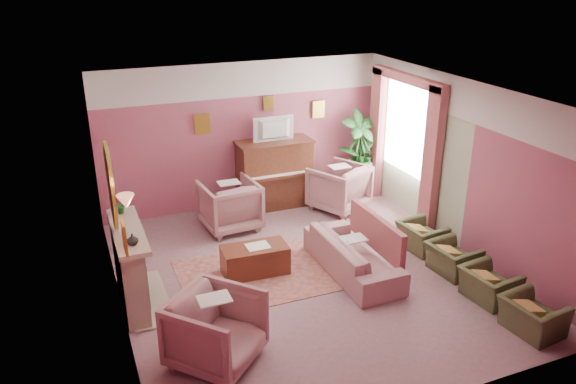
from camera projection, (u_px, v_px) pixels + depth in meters
name	position (u px, v px, depth m)	size (l,w,h in m)	color
floor	(307.00, 274.00, 8.67)	(5.50, 6.00, 0.01)	gray
ceiling	(309.00, 95.00, 7.61)	(5.50, 6.00, 0.01)	white
wall_back	(244.00, 136.00, 10.71)	(5.50, 0.02, 2.80)	#7C415B
wall_front	(431.00, 295.00, 5.57)	(5.50, 0.02, 2.80)	#7C415B
wall_left	(112.00, 220.00, 7.18)	(0.02, 6.00, 2.80)	#7C415B
wall_right	(462.00, 166.00, 9.10)	(0.02, 6.00, 2.80)	#7C415B
picture_rail_band	(242.00, 80.00, 10.30)	(5.50, 0.01, 0.65)	silver
stripe_panel	(414.00, 161.00, 10.34)	(0.01, 3.00, 2.15)	#A5B391
fireplace_surround	(130.00, 269.00, 7.73)	(0.30, 1.40, 1.10)	tan
fireplace_inset	(138.00, 277.00, 7.82)	(0.18, 0.72, 0.68)	black
fire_ember	(142.00, 287.00, 7.90)	(0.06, 0.54, 0.10)	red
mantel_shelf	(127.00, 231.00, 7.52)	(0.40, 1.55, 0.07)	tan
hearth	(148.00, 299.00, 8.00)	(0.55, 1.50, 0.02)	tan
mirror_frame	(110.00, 186.00, 7.22)	(0.04, 0.72, 1.20)	gold
mirror_glass	(112.00, 185.00, 7.23)	(0.01, 0.60, 1.06)	silver
sconce_shade	(126.00, 202.00, 6.28)	(0.20, 0.20, 0.16)	#EE9363
piano	(274.00, 174.00, 10.90)	(1.40, 0.60, 1.30)	#51291A
piano_keyshelf	(281.00, 177.00, 10.57)	(1.30, 0.12, 0.06)	#51291A
piano_keys	(281.00, 175.00, 10.56)	(1.20, 0.08, 0.02)	white
piano_top	(274.00, 142.00, 10.65)	(1.45, 0.65, 0.04)	#51291A
television	(275.00, 128.00, 10.50)	(0.80, 0.12, 0.48)	black
print_back_left	(202.00, 124.00, 10.28)	(0.30, 0.03, 0.38)	gold
print_back_right	(318.00, 109.00, 11.08)	(0.26, 0.03, 0.34)	gold
print_back_mid	(269.00, 103.00, 10.63)	(0.22, 0.03, 0.26)	gold
print_left_wall	(124.00, 237.00, 6.04)	(0.03, 0.28, 0.36)	gold
window_blind	(408.00, 125.00, 10.30)	(0.03, 1.40, 1.80)	silver
curtain_left	(432.00, 161.00, 9.64)	(0.16, 0.34, 2.60)	#9A4A4E
curtain_right	(377.00, 133.00, 11.21)	(0.16, 0.34, 2.60)	#9A4A4E
pelmet	(408.00, 78.00, 9.95)	(0.16, 2.20, 0.16)	#9A4A4E
mantel_plant	(122.00, 204.00, 7.93)	(0.16, 0.16, 0.28)	#215E24
mantel_vase	(132.00, 240.00, 7.06)	(0.16, 0.16, 0.16)	silver
area_rug	(262.00, 273.00, 8.68)	(2.50, 1.80, 0.01)	#A05D53
coffee_table	(255.00, 260.00, 8.62)	(1.00, 0.50, 0.45)	#592717
table_paper	(258.00, 246.00, 8.56)	(0.35, 0.28, 0.01)	white
sofa	(353.00, 248.00, 8.60)	(0.66, 1.99, 0.80)	#AB7B7D
sofa_throw	(376.00, 232.00, 8.66)	(0.10, 1.51, 0.55)	#9A4A4E
floral_armchair_left	(230.00, 203.00, 10.01)	(0.94, 0.94, 0.99)	#AB7B7D
floral_armchair_right	(339.00, 185.00, 10.80)	(0.94, 0.94, 0.99)	#AB7B7D
floral_armchair_front	(216.00, 327.00, 6.59)	(0.94, 0.94, 0.99)	#AB7B7D
olive_chair_a	(533.00, 311.00, 7.20)	(0.51, 0.72, 0.62)	#474F2F
olive_chair_b	(490.00, 280.00, 7.90)	(0.51, 0.72, 0.62)	#474F2F
olive_chair_c	(453.00, 254.00, 8.61)	(0.51, 0.72, 0.62)	#474F2F
olive_chair_d	(422.00, 232.00, 9.31)	(0.51, 0.72, 0.62)	#474F2F
side_table	(360.00, 177.00, 11.60)	(0.52, 0.52, 0.70)	white
side_plant_big	(361.00, 153.00, 11.40)	(0.30, 0.30, 0.34)	#215E24
side_plant_small	(369.00, 156.00, 11.37)	(0.16, 0.16, 0.28)	#215E24
palm_pot	(357.00, 187.00, 11.57)	(0.34, 0.34, 0.34)	brown
palm_plant	(359.00, 146.00, 11.23)	(0.76, 0.76, 1.44)	#215E24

